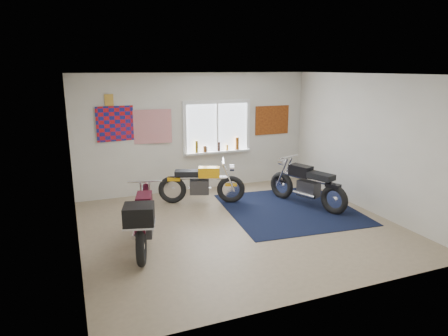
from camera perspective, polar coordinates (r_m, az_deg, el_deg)
name	(u,v)px	position (r m, az deg, el deg)	size (l,w,h in m)	color
ground	(240,226)	(7.34, 2.24, -8.32)	(5.50, 5.50, 0.00)	#9E896B
room_shell	(241,137)	(6.88, 2.37, 4.39)	(5.50, 5.50, 5.50)	white
navy_rug	(290,209)	(8.28, 9.39, -5.79)	(2.50, 2.60, 0.01)	black
window_assembly	(217,131)	(9.37, -0.98, 5.34)	(1.66, 0.17, 1.26)	white
oil_bottles	(219,146)	(9.37, -0.79, 3.17)	(1.09, 0.09, 0.30)	#7F6312
flag_display	(109,100)	(8.74, -16.12, 9.31)	(1.60, 0.10, 1.17)	red
triumph_poster	(272,120)	(9.95, 6.88, 6.81)	(0.90, 0.03, 0.70)	#A54C14
yellow_triumph	(201,184)	(8.45, -3.27, -2.34)	(1.76, 0.80, 0.93)	black
black_chrome_bike	(307,186)	(8.44, 11.77, -2.49)	(0.86, 1.84, 0.99)	black
maroon_tourer	(143,220)	(6.38, -11.48, -7.32)	(0.84, 1.89, 0.97)	black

